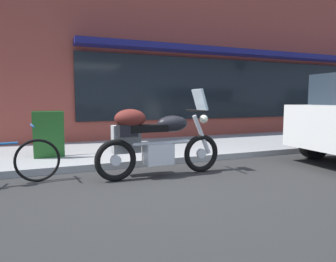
% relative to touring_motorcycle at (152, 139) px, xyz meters
% --- Properties ---
extents(ground_plane, '(80.00, 80.00, 0.00)m').
position_rel_touring_motorcycle_xyz_m(ground_plane, '(-0.05, -0.51, -0.60)').
color(ground_plane, '#2A2A2A').
extents(storefront_building, '(21.48, 0.90, 5.91)m').
position_rel_touring_motorcycle_xyz_m(storefront_building, '(6.69, 3.85, 2.30)').
color(storefront_building, brown).
rests_on(storefront_building, ground_plane).
extents(touring_motorcycle, '(2.10, 0.64, 1.39)m').
position_rel_touring_motorcycle_xyz_m(touring_motorcycle, '(0.00, 0.00, 0.00)').
color(touring_motorcycle, black).
rests_on(touring_motorcycle, ground_plane).
extents(sandwich_board_sign, '(0.55, 0.40, 0.88)m').
position_rel_touring_motorcycle_xyz_m(sandwich_board_sign, '(-1.50, 1.66, -0.04)').
color(sandwich_board_sign, '#1E511E').
rests_on(sandwich_board_sign, sidewalk_curb).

